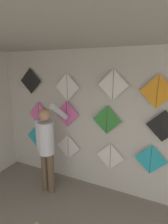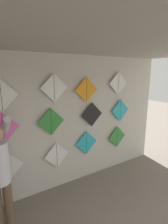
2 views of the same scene
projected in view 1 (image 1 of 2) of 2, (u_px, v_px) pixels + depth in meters
name	position (u px, v px, depth m)	size (l,w,h in m)	color
back_panel	(110.00, 124.00, 3.35)	(5.84, 0.06, 2.80)	beige
ceiling_slab	(57.00, 24.00, 1.49)	(5.84, 4.18, 0.04)	#A8A399
shopkeeper	(47.00, 144.00, 3.35)	(0.47, 0.63, 1.84)	brown
kite_0	(37.00, 137.00, 4.10)	(0.55, 0.01, 0.55)	#28B2C6
kite_1	(68.00, 148.00, 3.79)	(0.55, 0.04, 0.69)	white
kite_2	(110.00, 157.00, 3.41)	(0.55, 0.01, 0.55)	white
kite_3	(151.00, 160.00, 3.08)	(0.55, 0.01, 0.55)	#28B2C6
kite_5	(39.00, 114.00, 3.92)	(0.55, 0.01, 0.55)	pink
kite_6	(67.00, 114.00, 3.60)	(0.55, 0.01, 0.55)	pink
kite_7	(107.00, 120.00, 3.26)	(0.55, 0.01, 0.55)	#338C38
kite_8	(163.00, 126.00, 2.86)	(0.55, 0.01, 0.55)	black
kite_10	(31.00, 81.00, 3.80)	(0.55, 0.01, 0.55)	black
kite_11	(67.00, 87.00, 3.46)	(0.55, 0.01, 0.55)	white
kite_12	(113.00, 85.00, 3.06)	(0.55, 0.01, 0.55)	white
kite_13	(157.00, 92.00, 2.78)	(0.55, 0.01, 0.55)	orange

